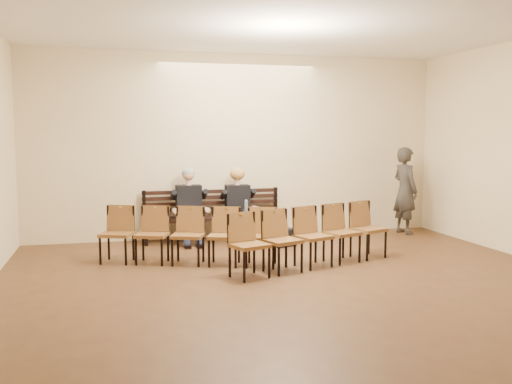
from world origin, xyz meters
TOP-DOWN VIEW (x-y plane):
  - ground at (0.00, 0.00)m, footprint 10.00×10.00m
  - room_walls at (0.00, 0.79)m, footprint 8.02×10.01m
  - bench at (-0.55, 4.65)m, footprint 2.60×0.90m
  - seated_man at (-1.02, 4.53)m, footprint 0.57×0.79m
  - seated_woman at (-0.10, 4.53)m, footprint 0.55×0.76m
  - laptop at (-1.04, 4.40)m, footprint 0.33×0.27m
  - water_bottle at (-0.02, 4.28)m, footprint 0.08×0.08m
  - bag at (0.54, 3.82)m, footprint 0.49×0.43m
  - passerby at (3.27, 4.45)m, footprint 0.59×0.79m
  - chair_row_front at (0.53, 2.22)m, footprint 2.79×1.42m
  - chair_row_back at (-1.28, 2.85)m, footprint 2.71×1.41m

SIDE VIEW (x-z plane):
  - ground at x=0.00m, z-range 0.00..0.00m
  - bag at x=0.54m, z-range 0.00..0.30m
  - bench at x=-0.55m, z-range 0.00..0.45m
  - chair_row_back at x=-1.28m, z-range 0.00..0.88m
  - chair_row_front at x=0.53m, z-range 0.00..0.91m
  - water_bottle at x=-0.02m, z-range 0.45..0.66m
  - laptop at x=-1.04m, z-range 0.45..0.67m
  - seated_woman at x=-0.10m, z-range 0.00..1.28m
  - seated_man at x=-1.02m, z-range 0.00..1.37m
  - passerby at x=3.27m, z-range 0.00..1.98m
  - room_walls at x=0.00m, z-range 0.78..4.29m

